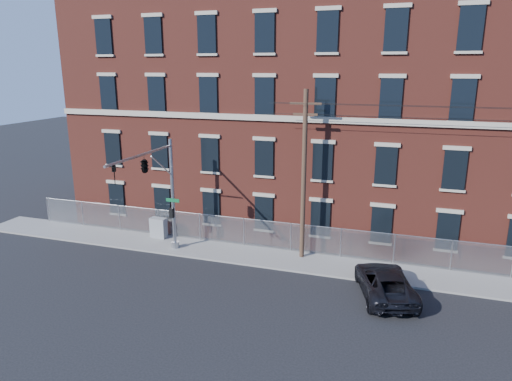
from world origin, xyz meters
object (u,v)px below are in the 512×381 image
object	(u,v)px
utility_pole_near	(304,173)
pickup_truck	(385,282)
traffic_signal_mast	(152,175)
utility_cabinet	(159,228)

from	to	relation	value
utility_pole_near	pickup_truck	world-z (taller)	utility_pole_near
pickup_truck	traffic_signal_mast	bearing A→B (deg)	-15.38
utility_pole_near	traffic_signal_mast	bearing A→B (deg)	-156.86
utility_pole_near	utility_cabinet	bearing A→B (deg)	178.76
traffic_signal_mast	utility_pole_near	distance (m)	8.70
pickup_truck	utility_cabinet	world-z (taller)	utility_cabinet
utility_cabinet	traffic_signal_mast	bearing A→B (deg)	-59.20
traffic_signal_mast	utility_cabinet	distance (m)	6.16
traffic_signal_mast	utility_cabinet	bearing A→B (deg)	117.79
pickup_truck	utility_cabinet	xyz separation A→B (m)	(-14.96, 3.53, 0.07)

